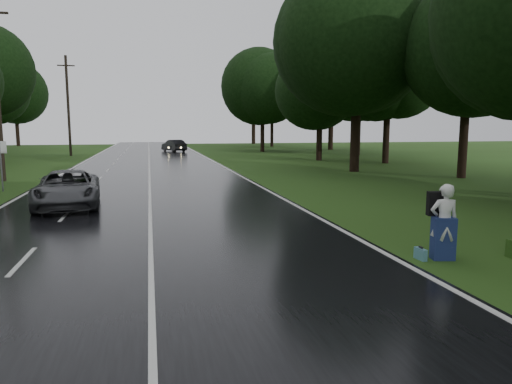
% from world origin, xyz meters
% --- Properties ---
extents(ground, '(160.00, 160.00, 0.00)m').
position_xyz_m(ground, '(0.00, 0.00, 0.00)').
color(ground, '#264815').
rests_on(ground, ground).
extents(road, '(12.00, 140.00, 0.04)m').
position_xyz_m(road, '(0.00, 20.00, 0.02)').
color(road, black).
rests_on(road, ground).
extents(lane_center, '(0.12, 140.00, 0.01)m').
position_xyz_m(lane_center, '(0.00, 20.00, 0.04)').
color(lane_center, silver).
rests_on(lane_center, road).
extents(grey_car, '(2.85, 5.39, 1.44)m').
position_xyz_m(grey_car, '(-3.21, 9.94, 0.76)').
color(grey_car, '#47484C').
rests_on(grey_car, road).
extents(far_car, '(3.14, 4.89, 1.52)m').
position_xyz_m(far_car, '(3.14, 50.98, 0.80)').
color(far_car, black).
rests_on(far_car, road).
extents(hitchhiker, '(0.76, 0.72, 1.87)m').
position_xyz_m(hitchhiker, '(6.98, 0.03, 0.87)').
color(hitchhiker, silver).
rests_on(hitchhiker, ground).
extents(suitcase, '(0.14, 0.41, 0.28)m').
position_xyz_m(suitcase, '(6.44, 0.10, 0.14)').
color(suitcase, teal).
rests_on(suitcase, ground).
extents(utility_pole_mid, '(1.80, 0.28, 10.76)m').
position_xyz_m(utility_pole_mid, '(-8.50, 20.52, 0.00)').
color(utility_pole_mid, black).
rests_on(utility_pole_mid, ground).
extents(utility_pole_far, '(1.80, 0.28, 10.89)m').
position_xyz_m(utility_pole_far, '(-8.50, 45.43, 0.00)').
color(utility_pole_far, black).
rests_on(utility_pole_far, ground).
extents(road_sign_b, '(0.60, 0.10, 2.51)m').
position_xyz_m(road_sign_b, '(-7.20, 15.67, 0.00)').
color(road_sign_b, white).
rests_on(road_sign_b, ground).
extents(tree_right_d, '(9.96, 9.96, 15.57)m').
position_xyz_m(tree_right_d, '(14.51, 21.42, 0.00)').
color(tree_right_d, black).
rests_on(tree_right_d, ground).
extents(tree_right_e, '(7.31, 7.31, 11.41)m').
position_xyz_m(tree_right_e, '(15.99, 32.59, 0.00)').
color(tree_right_e, black).
rests_on(tree_right_e, ground).
extents(tree_right_f, '(8.90, 8.90, 13.91)m').
position_xyz_m(tree_right_f, '(14.37, 49.01, 0.00)').
color(tree_right_f, black).
rests_on(tree_right_f, ground).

